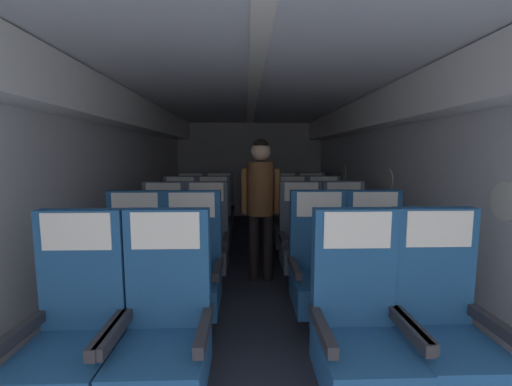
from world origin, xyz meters
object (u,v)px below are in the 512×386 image
seat_e_left_window (190,213)px  flight_attendant (261,195)px  seat_c_right_aisle (345,242)px  seat_d_left_aisle (213,225)px  seat_b_right_window (320,272)px  seat_c_left_aisle (206,243)px  seat_d_right_window (291,225)px  seat_b_left_window (134,274)px  seat_a_right_aisle (443,331)px  seat_c_right_window (302,242)px  seat_a_left_window (73,337)px  seat_e_right_aisle (311,213)px  seat_d_right_aisle (324,225)px  seat_e_left_aisle (219,213)px  seat_e_right_window (284,213)px  seat_b_left_aisle (191,274)px  seat_c_left_window (163,244)px  seat_a_right_window (360,334)px  seat_d_left_window (180,225)px  seat_a_left_aisle (164,335)px  seat_b_right_aisle (377,272)px

seat_e_left_window → flight_attendant: 1.99m
seat_c_right_aisle → seat_d_left_aisle: (-1.49, 0.90, 0.00)m
seat_b_right_window → seat_e_left_window: bearing=119.0°
seat_c_left_aisle → seat_d_right_window: same height
seat_c_right_aisle → seat_b_left_window: bearing=-155.3°
seat_a_right_aisle → seat_c_right_window: same height
seat_b_right_window → flight_attendant: size_ratio=0.71×
seat_b_right_window → seat_d_right_window: bearing=89.6°
seat_c_left_aisle → flight_attendant: flight_attendant is taller
seat_b_right_window → seat_a_right_aisle: bearing=-62.8°
seat_a_left_window → seat_c_right_aisle: (1.95, 1.79, 0.00)m
seat_e_right_aisle → seat_d_left_aisle: bearing=-149.1°
seat_d_right_aisle → flight_attendant: flight_attendant is taller
seat_c_left_aisle → seat_e_left_aisle: bearing=90.4°
seat_d_left_aisle → seat_c_right_window: bearing=-40.9°
seat_c_left_aisle → seat_e_right_window: size_ratio=1.00×
seat_a_left_window → seat_c_right_aisle: bearing=42.5°
seat_c_left_aisle → flight_attendant: 0.78m
seat_b_left_aisle → seat_c_right_window: bearing=41.4°
seat_c_left_window → seat_c_right_aisle: (1.94, 0.01, 0.00)m
seat_d_left_aisle → seat_d_right_window: bearing=-0.6°
seat_c_left_window → seat_e_left_window: same height
seat_c_left_window → flight_attendant: 1.17m
seat_e_right_aisle → seat_e_left_window: bearing=-179.7°
seat_b_left_window → seat_a_right_window: bearing=-31.5°
seat_b_right_window → seat_d_left_window: (-1.47, 1.78, 0.00)m
seat_b_right_window → seat_c_left_window: (-1.47, 0.88, 0.00)m
seat_d_left_aisle → seat_e_left_aisle: size_ratio=1.00×
seat_c_right_aisle → seat_b_right_window: bearing=-117.6°
seat_c_right_aisle → seat_d_left_window: size_ratio=1.00×
flight_attendant → seat_a_left_window: bearing=-131.0°
seat_a_left_aisle → flight_attendant: (0.59, 1.95, 0.50)m
seat_d_left_aisle → seat_b_right_aisle: bearing=-50.7°
seat_d_right_window → seat_e_left_aisle: 1.38m
seat_c_left_window → seat_a_right_window: bearing=-50.5°
seat_d_left_aisle → seat_c_right_aisle: bearing=-31.2°
seat_a_right_window → flight_attendant: 2.07m
seat_a_left_aisle → seat_d_left_aisle: same height
seat_d_left_window → seat_e_left_window: same height
seat_d_left_aisle → seat_d_right_window: (1.04, -0.01, 0.00)m
seat_a_left_window → seat_b_left_window: size_ratio=1.00×
seat_a_left_window → seat_d_right_aisle: same height
seat_d_left_window → seat_d_right_window: same height
seat_a_right_window → seat_d_left_aisle: size_ratio=1.00×
seat_d_left_window → seat_a_right_aisle: bearing=-54.3°
seat_a_right_aisle → seat_e_right_window: same height
seat_b_left_window → seat_d_left_window: bearing=89.7°
seat_c_left_window → seat_d_right_aisle: same height
seat_a_left_aisle → seat_b_left_aisle: same height
seat_b_right_window → seat_e_right_aisle: bearing=80.3°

